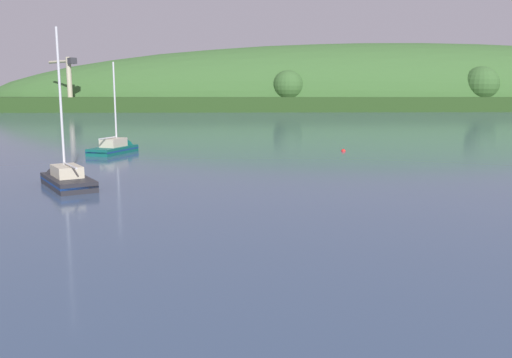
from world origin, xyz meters
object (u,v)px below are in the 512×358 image
object	(u,v)px
dockside_crane	(69,84)
sailboat_far_left	(117,150)
mooring_buoy_foreground	(343,151)
sailboat_midwater_white	(65,181)

from	to	relation	value
dockside_crane	sailboat_far_left	xyz separation A→B (m)	(49.65, -147.06, -10.68)
mooring_buoy_foreground	dockside_crane	bearing A→B (deg)	118.55
sailboat_far_left	mooring_buoy_foreground	xyz separation A→B (m)	(30.25, 0.22, -0.40)
dockside_crane	sailboat_far_left	bearing A→B (deg)	150.94
sailboat_far_left	mooring_buoy_foreground	distance (m)	30.25
dockside_crane	mooring_buoy_foreground	distance (m)	167.55
sailboat_far_left	mooring_buoy_foreground	world-z (taller)	sailboat_far_left
dockside_crane	sailboat_far_left	distance (m)	155.59
dockside_crane	mooring_buoy_foreground	world-z (taller)	dockside_crane
sailboat_midwater_white	mooring_buoy_foreground	xyz separation A→B (m)	(29.46, 25.05, -0.40)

